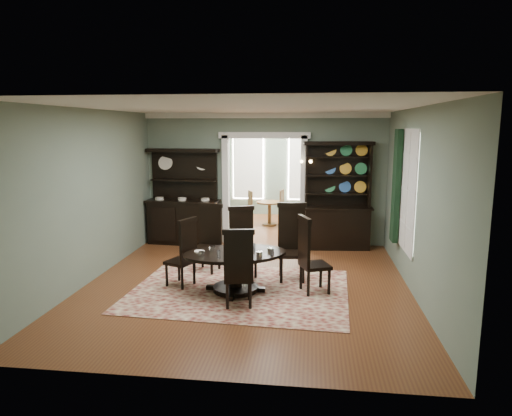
{
  "coord_description": "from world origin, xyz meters",
  "views": [
    {
      "loc": [
        1.07,
        -7.4,
        2.69
      ],
      "look_at": [
        0.1,
        0.6,
        1.25
      ],
      "focal_mm": 32.0,
      "sensor_mm": 36.0,
      "label": 1
    }
  ],
  "objects_px": {
    "sideboard": "(183,211)",
    "welsh_dresser": "(337,210)",
    "dining_table": "(235,264)",
    "parlor_table": "(269,210)"
  },
  "relations": [
    {
      "from": "dining_table",
      "to": "sideboard",
      "type": "xyz_separation_m",
      "value": [
        -1.73,
        3.03,
        0.3
      ]
    },
    {
      "from": "dining_table",
      "to": "sideboard",
      "type": "relative_size",
      "value": 0.9
    },
    {
      "from": "parlor_table",
      "to": "sideboard",
      "type": "bearing_deg",
      "value": -129.9
    },
    {
      "from": "sideboard",
      "to": "welsh_dresser",
      "type": "distance_m",
      "value": 3.52
    },
    {
      "from": "sideboard",
      "to": "parlor_table",
      "type": "distance_m",
      "value": 2.84
    },
    {
      "from": "sideboard",
      "to": "parlor_table",
      "type": "height_order",
      "value": "sideboard"
    },
    {
      "from": "sideboard",
      "to": "dining_table",
      "type": "bearing_deg",
      "value": -56.13
    },
    {
      "from": "dining_table",
      "to": "sideboard",
      "type": "height_order",
      "value": "sideboard"
    },
    {
      "from": "sideboard",
      "to": "parlor_table",
      "type": "relative_size",
      "value": 3.06
    },
    {
      "from": "dining_table",
      "to": "welsh_dresser",
      "type": "bearing_deg",
      "value": 41.16
    }
  ]
}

